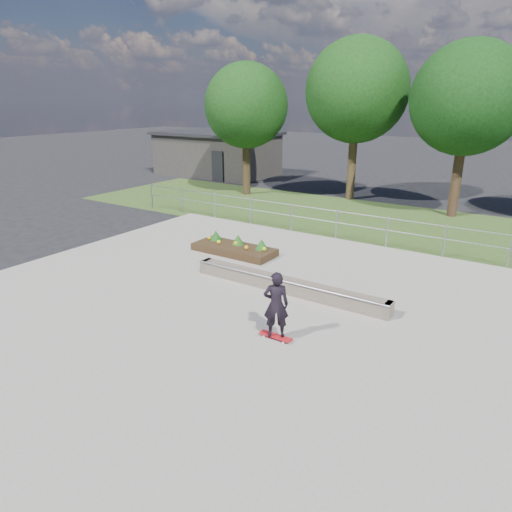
{
  "coord_description": "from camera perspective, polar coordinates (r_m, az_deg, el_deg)",
  "views": [
    {
      "loc": [
        6.78,
        -8.53,
        5.26
      ],
      "look_at": [
        0.2,
        1.5,
        1.1
      ],
      "focal_mm": 32.0,
      "sensor_mm": 36.0,
      "label": 1
    }
  ],
  "objects": [
    {
      "name": "planter_bed",
      "position": [
        16.2,
        -2.67,
        1.07
      ],
      "size": [
        3.0,
        1.2,
        0.61
      ],
      "color": "black",
      "rests_on": "concrete_slab"
    },
    {
      "name": "building",
      "position": [
        33.9,
        -4.87,
        12.7
      ],
      "size": [
        8.4,
        5.4,
        3.0
      ],
      "color": "#2B2926",
      "rests_on": "ground"
    },
    {
      "name": "grass_verge",
      "position": [
        21.33,
        13.73,
        4.32
      ],
      "size": [
        30.0,
        8.0,
        0.02
      ],
      "primitive_type": "cube",
      "color": "#30471C",
      "rests_on": "ground"
    },
    {
      "name": "tree_mid_left",
      "position": [
        25.29,
        12.48,
        19.49
      ],
      "size": [
        5.25,
        5.25,
        8.25
      ],
      "color": "#322414",
      "rests_on": "ground"
    },
    {
      "name": "fence",
      "position": [
        17.97,
        10.05,
        4.36
      ],
      "size": [
        20.06,
        0.06,
        1.2
      ],
      "color": "gray",
      "rests_on": "ground"
    },
    {
      "name": "skateboarder",
      "position": [
        10.2,
        2.52,
        -6.13
      ],
      "size": [
        0.8,
        0.61,
        1.64
      ],
      "color": "silver",
      "rests_on": "concrete_slab"
    },
    {
      "name": "tree_far_left",
      "position": [
        26.12,
        -1.25,
        18.23
      ],
      "size": [
        4.55,
        4.55,
        7.15
      ],
      "color": "black",
      "rests_on": "ground"
    },
    {
      "name": "grind_ledge",
      "position": [
        12.91,
        3.85,
        -3.68
      ],
      "size": [
        6.0,
        0.44,
        0.43
      ],
      "color": "brown",
      "rests_on": "concrete_slab"
    },
    {
      "name": "concrete_slab",
      "position": [
        12.08,
        -4.73,
        -6.58
      ],
      "size": [
        15.0,
        15.0,
        0.06
      ],
      "primitive_type": "cube",
      "color": "gray",
      "rests_on": "ground"
    },
    {
      "name": "tree_mid_right",
      "position": [
        22.84,
        24.97,
        17.38
      ],
      "size": [
        4.9,
        4.9,
        7.7
      ],
      "color": "black",
      "rests_on": "ground"
    },
    {
      "name": "ground",
      "position": [
        12.1,
        -4.73,
        -6.71
      ],
      "size": [
        120.0,
        120.0,
        0.0
      ],
      "primitive_type": "plane",
      "color": "black",
      "rests_on": "ground"
    }
  ]
}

